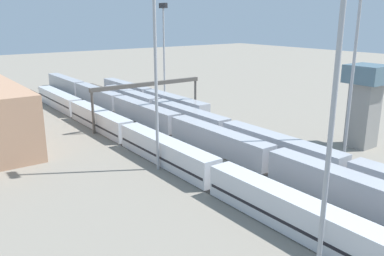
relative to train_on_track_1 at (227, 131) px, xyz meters
The scene contains 16 objects.
ground_plane 8.38m from the train_on_track_1, 37.92° to the left, with size 400.00×400.00×0.00m, color gray.
track_bed_0 8.37m from the train_on_track_1, 37.92° to the right, with size 140.00×2.80×0.12m, color #4C443D.
track_bed_1 6.71m from the train_on_track_1, ahead, with size 140.00×2.80×0.12m, color #3D3833.
track_bed_2 8.37m from the train_on_track_1, 37.92° to the left, with size 140.00×2.80×0.12m, color #4C443D.
track_bed_3 12.04m from the train_on_track_1, 57.31° to the left, with size 140.00×2.80×0.12m, color #3D3833.
track_bed_4 16.43m from the train_on_track_1, 66.83° to the left, with size 140.00×2.80×0.12m, color #3D3833.
train_on_track_1 is the anchor object (origin of this frame).
train_on_track_4 15.03m from the train_on_track_1, 93.49° to the left, with size 114.80×3.06×4.40m.
train_on_track_0 36.77m from the train_on_track_1, ahead, with size 47.20×3.00×3.80m.
train_on_track_2 11.21m from the train_on_track_1, 26.49° to the left, with size 139.00×3.00×4.40m.
light_mast_0 26.93m from the train_on_track_1, 157.94° to the right, with size 2.80×0.70×32.03m.
light_mast_1 25.40m from the train_on_track_1, 103.79° to the left, with size 2.80×0.70×32.88m.
light_mast_2 36.96m from the train_on_track_1, 13.56° to the right, with size 2.80×0.70×24.84m.
light_mast_3 41.50m from the train_on_track_1, 151.39° to the left, with size 2.80×0.70×30.47m.
signal_gantry 20.41m from the train_on_track_1, 14.72° to the left, with size 0.70×25.00×8.80m.
control_tower 23.76m from the train_on_track_1, 132.75° to the right, with size 6.00×6.00×14.02m.
Camera 1 is at (-58.13, 40.64, 21.59)m, focal length 37.52 mm.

